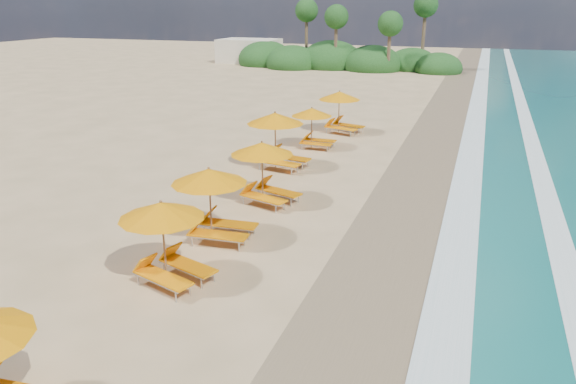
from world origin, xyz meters
name	(u,v)px	position (x,y,z in m)	size (l,w,h in m)	color
ground	(288,226)	(0.00, 0.00, 0.00)	(160.00, 160.00, 0.00)	tan
wet_sand	(408,242)	(4.00, 0.00, 0.01)	(4.00, 160.00, 0.01)	#826C4E
surf_foam	(499,253)	(6.70, 0.00, 0.03)	(4.00, 160.00, 0.01)	white
station_2	(168,237)	(-1.68, -4.73, 1.29)	(2.91, 2.84, 2.30)	olive
station_3	(216,200)	(-1.74, -1.82, 1.34)	(2.70, 2.53, 2.40)	olive
station_4	(266,169)	(-1.51, 1.85, 1.33)	(2.98, 2.91, 2.37)	olive
station_5	(279,137)	(-2.64, 6.29, 1.45)	(3.10, 2.96, 2.59)	olive
station_6	(315,125)	(-2.19, 10.29, 1.19)	(2.26, 2.08, 2.12)	olive
station_7	(342,109)	(-1.74, 14.14, 1.36)	(3.01, 2.92, 2.42)	olive
treeline	(339,59)	(-9.94, 45.51, 1.00)	(25.80, 8.80, 9.74)	#163D14
beach_building	(249,51)	(-22.00, 48.00, 1.40)	(7.00, 5.00, 2.80)	beige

